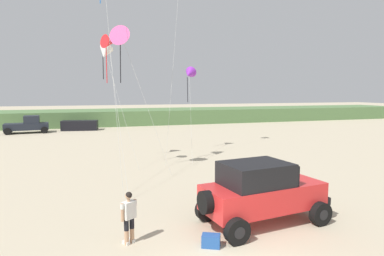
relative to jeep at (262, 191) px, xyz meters
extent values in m
cube|color=#567A47|center=(1.66, 38.95, -0.17)|extent=(90.00, 8.81, 2.05)
cube|color=red|center=(0.07, 0.01, -0.19)|extent=(4.61, 2.41, 0.90)
cube|color=red|center=(1.70, 0.23, 0.18)|extent=(1.31, 1.82, 0.12)
cube|color=black|center=(-0.28, -0.04, 0.66)|extent=(2.51, 2.05, 0.80)
cube|color=black|center=(0.91, 0.12, 0.62)|extent=(0.32, 1.67, 0.72)
cube|color=black|center=(2.33, 0.31, -0.46)|extent=(0.44, 1.81, 0.28)
cylinder|color=black|center=(-2.23, -0.30, -0.09)|extent=(0.40, 0.81, 0.77)
cylinder|color=black|center=(1.67, 1.26, -0.78)|extent=(0.87, 0.41, 0.84)
cylinder|color=black|center=(1.67, 1.26, -0.78)|extent=(0.42, 0.37, 0.38)
cylinder|color=black|center=(1.94, -0.78, -0.78)|extent=(0.87, 0.41, 0.84)
cylinder|color=black|center=(1.94, -0.78, -0.78)|extent=(0.42, 0.37, 0.38)
cylinder|color=black|center=(-1.80, 0.80, -0.78)|extent=(0.87, 0.41, 0.84)
cylinder|color=black|center=(-1.80, 0.80, -0.78)|extent=(0.42, 0.37, 0.38)
cylinder|color=black|center=(-1.53, -1.24, -0.78)|extent=(0.87, 0.41, 0.84)
cylinder|color=black|center=(-1.53, -1.24, -0.78)|extent=(0.42, 0.37, 0.38)
cylinder|color=tan|center=(-4.82, -0.25, -0.95)|extent=(0.14, 0.14, 0.49)
cylinder|color=black|center=(-4.82, -0.25, -0.56)|extent=(0.15, 0.15, 0.36)
cube|color=silver|center=(-4.85, -0.21, -1.15)|extent=(0.24, 0.28, 0.10)
cylinder|color=tan|center=(-4.64, -0.12, -0.95)|extent=(0.14, 0.14, 0.49)
cylinder|color=black|center=(-4.64, -0.12, -0.56)|extent=(0.15, 0.15, 0.36)
cube|color=silver|center=(-4.66, -0.09, -1.15)|extent=(0.24, 0.28, 0.10)
cube|color=silver|center=(-4.73, -0.18, -0.11)|extent=(0.48, 0.44, 0.54)
cylinder|color=tan|center=(-4.94, -0.33, -0.12)|extent=(0.09, 0.09, 0.56)
cylinder|color=silver|center=(-4.94, -0.33, 0.07)|extent=(0.11, 0.11, 0.16)
cylinder|color=tan|center=(-4.52, -0.04, -0.12)|extent=(0.09, 0.09, 0.56)
cylinder|color=silver|center=(-4.52, -0.04, 0.07)|extent=(0.11, 0.11, 0.16)
cylinder|color=tan|center=(-4.73, -0.18, 0.20)|extent=(0.10, 0.10, 0.08)
sphere|color=tan|center=(-4.73, -0.18, 0.34)|extent=(0.21, 0.21, 0.21)
sphere|color=black|center=(-4.72, -0.20, 0.36)|extent=(0.21, 0.21, 0.21)
cube|color=#23519E|center=(-2.36, -1.16, -1.01)|extent=(0.66, 0.57, 0.38)
cube|color=#1E232D|center=(-12.79, 31.02, -0.44)|extent=(4.76, 2.34, 0.76)
cube|color=#1E232D|center=(-12.24, 31.07, 0.36)|extent=(1.77, 1.95, 0.84)
cylinder|color=black|center=(-11.05, 32.25, -0.82)|extent=(0.78, 0.33, 0.76)
cylinder|color=black|center=(-10.85, 30.15, -0.82)|extent=(0.78, 0.33, 0.76)
cylinder|color=black|center=(-14.74, 31.89, -0.82)|extent=(0.78, 0.33, 0.76)
cylinder|color=black|center=(-14.53, 29.80, -0.82)|extent=(0.78, 0.33, 0.76)
cube|color=black|center=(-7.06, 32.14, -0.60)|extent=(4.40, 2.30, 1.20)
cylinder|color=silver|center=(-4.72, 6.09, 4.76)|extent=(0.42, 4.84, 11.82)
cone|color=white|center=(-4.74, 12.13, 6.04)|extent=(1.29, 1.42, 1.20)
cylinder|color=black|center=(-4.89, 12.13, 5.07)|extent=(0.05, 0.33, 1.45)
cylinder|color=silver|center=(-3.90, 10.69, 2.45)|extent=(1.69, 2.89, 7.20)
cone|color=#E04C93|center=(-3.94, 8.65, 6.44)|extent=(1.50, 1.64, 1.58)
cylinder|color=black|center=(-4.09, 8.65, 5.09)|extent=(0.05, 0.36, 2.12)
cylinder|color=silver|center=(-2.72, 8.02, 2.64)|extent=(2.45, 1.26, 7.59)
cylinder|color=silver|center=(-0.24, 11.68, 6.35)|extent=(2.21, 3.78, 14.99)
cone|color=red|center=(-4.63, 9.85, 6.38)|extent=(0.97, 1.09, 0.93)
cylinder|color=red|center=(-4.78, 9.85, 5.12)|extent=(0.05, 0.07, 2.18)
cylinder|color=silver|center=(-4.43, 7.38, 2.62)|extent=(0.42, 4.96, 7.54)
cone|color=purple|center=(1.73, 14.70, 4.93)|extent=(1.34, 1.46, 1.22)
cylinder|color=black|center=(1.58, 14.70, 3.69)|extent=(0.05, 0.17, 1.97)
cylinder|color=silver|center=(1.09, 12.23, 1.89)|extent=(1.30, 4.96, 6.09)
camera|label=1|loc=(-5.77, -10.15, 3.55)|focal=30.65mm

